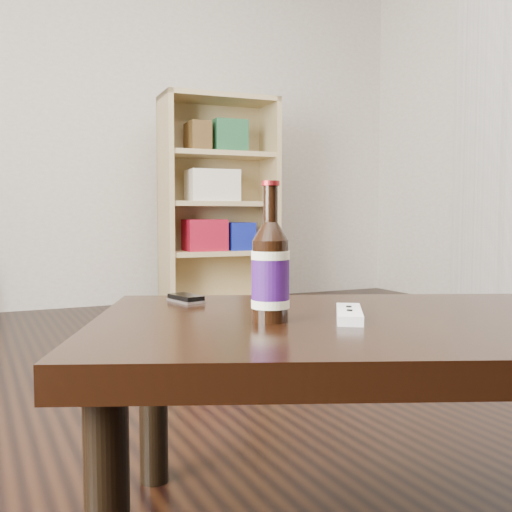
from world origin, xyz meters
name	(u,v)px	position (x,y,z in m)	size (l,w,h in m)	color
floor	(292,483)	(0.00, 0.00, -0.01)	(5.00, 6.00, 0.01)	black
wall_back	(78,110)	(0.00, 3.01, 1.35)	(5.00, 0.02, 2.70)	#BCB2A5
bookshelf	(216,200)	(0.82, 2.56, 0.74)	(0.78, 0.39, 1.42)	tan
coffee_table	(395,347)	(0.06, -0.30, 0.38)	(1.35, 1.09, 0.44)	black
beer_bottle	(270,272)	(-0.17, -0.23, 0.53)	(0.09, 0.09, 0.26)	black
phone	(186,299)	(-0.24, 0.08, 0.45)	(0.07, 0.10, 0.02)	silver
remote	(349,314)	(-0.02, -0.27, 0.45)	(0.13, 0.17, 0.02)	white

